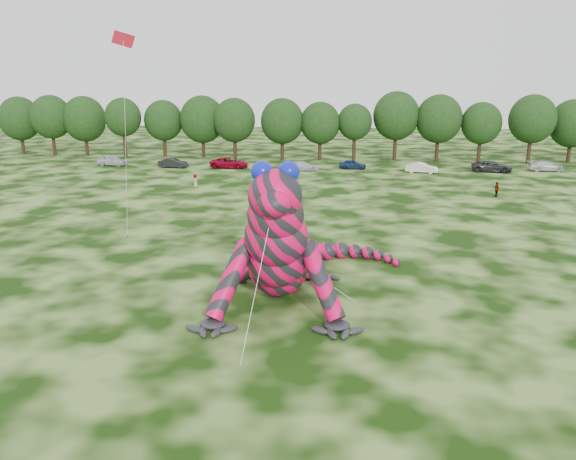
% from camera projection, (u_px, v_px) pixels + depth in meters
% --- Properties ---
extents(ground, '(240.00, 240.00, 0.00)m').
position_uv_depth(ground, '(338.00, 296.00, 32.46)').
color(ground, '#16330A').
rests_on(ground, ground).
extents(inflatable_gecko, '(15.30, 17.71, 8.32)m').
position_uv_depth(inflatable_gecko, '(279.00, 223.00, 32.35)').
color(inflatable_gecko, '#E8054E').
rests_on(inflatable_gecko, ground).
extents(flying_kite, '(2.63, 3.02, 15.54)m').
position_uv_depth(flying_kite, '(124.00, 55.00, 38.62)').
color(flying_kite, red).
rests_on(flying_kite, ground).
extents(tree_0, '(6.91, 6.22, 9.51)m').
position_uv_depth(tree_0, '(20.00, 125.00, 93.87)').
color(tree_0, black).
rests_on(tree_0, ground).
extents(tree_1, '(6.74, 6.07, 9.81)m').
position_uv_depth(tree_1, '(52.00, 125.00, 92.04)').
color(tree_1, black).
rests_on(tree_1, ground).
extents(tree_2, '(7.04, 6.34, 9.64)m').
position_uv_depth(tree_2, '(85.00, 126.00, 92.18)').
color(tree_2, black).
rests_on(tree_2, ground).
extents(tree_3, '(5.81, 5.23, 9.44)m').
position_uv_depth(tree_3, '(124.00, 128.00, 89.81)').
color(tree_3, black).
rests_on(tree_3, ground).
extents(tree_4, '(6.22, 5.60, 9.06)m').
position_uv_depth(tree_4, '(164.00, 128.00, 90.79)').
color(tree_4, black).
rests_on(tree_4, ground).
extents(tree_5, '(7.16, 6.44, 9.80)m').
position_uv_depth(tree_5, '(203.00, 127.00, 89.74)').
color(tree_5, black).
rests_on(tree_5, ground).
extents(tree_6, '(6.52, 5.86, 9.49)m').
position_uv_depth(tree_6, '(235.00, 129.00, 87.51)').
color(tree_6, black).
rests_on(tree_6, ground).
extents(tree_7, '(6.68, 6.01, 9.48)m').
position_uv_depth(tree_7, '(282.00, 129.00, 86.84)').
color(tree_7, black).
rests_on(tree_7, ground).
extents(tree_8, '(6.14, 5.53, 8.94)m').
position_uv_depth(tree_8, '(320.00, 131.00, 86.46)').
color(tree_8, black).
rests_on(tree_8, ground).
extents(tree_9, '(5.27, 4.74, 8.68)m').
position_uv_depth(tree_9, '(354.00, 132.00, 86.28)').
color(tree_9, black).
rests_on(tree_9, ground).
extents(tree_10, '(7.09, 6.38, 10.50)m').
position_uv_depth(tree_10, '(396.00, 126.00, 86.56)').
color(tree_10, black).
rests_on(tree_10, ground).
extents(tree_11, '(7.01, 6.31, 10.07)m').
position_uv_depth(tree_11, '(438.00, 128.00, 85.57)').
color(tree_11, black).
rests_on(tree_11, ground).
extents(tree_12, '(5.99, 5.39, 8.97)m').
position_uv_depth(tree_12, '(481.00, 132.00, 84.62)').
color(tree_12, black).
rests_on(tree_12, ground).
extents(tree_13, '(6.83, 6.15, 10.13)m').
position_uv_depth(tree_13, '(531.00, 129.00, 83.13)').
color(tree_13, black).
rests_on(tree_13, ground).
extents(tree_14, '(6.82, 6.14, 9.40)m').
position_uv_depth(tree_14, '(572.00, 131.00, 84.08)').
color(tree_14, black).
rests_on(tree_14, ground).
extents(car_0, '(4.64, 2.40, 1.51)m').
position_uv_depth(car_0, '(112.00, 160.00, 81.85)').
color(car_0, silver).
rests_on(car_0, ground).
extents(car_1, '(4.13, 1.47, 1.36)m').
position_uv_depth(car_1, '(173.00, 163.00, 79.86)').
color(car_1, black).
rests_on(car_1, ground).
extents(car_2, '(5.59, 2.86, 1.51)m').
position_uv_depth(car_2, '(230.00, 163.00, 79.57)').
color(car_2, maroon).
rests_on(car_2, ground).
extents(car_3, '(4.38, 1.88, 1.26)m').
position_uv_depth(car_3, '(304.00, 166.00, 77.22)').
color(car_3, silver).
rests_on(car_3, ground).
extents(car_4, '(3.99, 2.11, 1.29)m').
position_uv_depth(car_4, '(353.00, 164.00, 78.70)').
color(car_4, navy).
rests_on(car_4, ground).
extents(car_5, '(4.47, 2.20, 1.41)m').
position_uv_depth(car_5, '(422.00, 168.00, 75.43)').
color(car_5, silver).
rests_on(car_5, ground).
extents(car_6, '(5.59, 3.05, 1.49)m').
position_uv_depth(car_6, '(492.00, 166.00, 76.24)').
color(car_6, '#272729').
rests_on(car_6, ground).
extents(car_7, '(4.74, 2.04, 1.36)m').
position_uv_depth(car_7, '(546.00, 166.00, 76.97)').
color(car_7, silver).
rests_on(car_7, ground).
extents(spectator_0, '(0.69, 0.46, 1.83)m').
position_uv_depth(spectator_0, '(258.00, 202.00, 53.24)').
color(spectator_0, gray).
rests_on(spectator_0, ground).
extents(spectator_4, '(0.52, 0.79, 1.62)m').
position_uv_depth(spectator_4, '(195.00, 181.00, 64.92)').
color(spectator_4, gray).
rests_on(spectator_4, ground).
extents(spectator_1, '(1.08, 1.04, 1.75)m').
position_uv_depth(spectator_1, '(294.00, 200.00, 54.21)').
color(spectator_1, gray).
rests_on(spectator_1, ground).
extents(spectator_3, '(0.68, 1.00, 1.58)m').
position_uv_depth(spectator_3, '(496.00, 189.00, 60.01)').
color(spectator_3, gray).
rests_on(spectator_3, ground).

